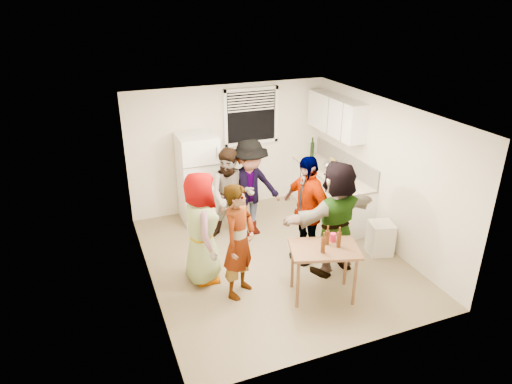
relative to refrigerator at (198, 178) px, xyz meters
name	(u,v)px	position (x,y,z in m)	size (l,w,h in m)	color
room	(274,259)	(0.75, -1.88, -0.85)	(4.00, 4.50, 2.50)	silver
window	(251,117)	(1.20, 0.33, 1.00)	(1.12, 0.10, 1.06)	white
refrigerator	(198,178)	(0.00, 0.00, 0.00)	(0.70, 0.70, 1.70)	white
counter_lower	(330,194)	(2.45, -0.73, -0.42)	(0.60, 2.20, 0.86)	white
countertop	(331,173)	(2.45, -0.73, 0.03)	(0.64, 2.22, 0.04)	beige
backsplash	(345,161)	(2.74, -0.73, 0.23)	(0.03, 2.20, 0.36)	#A7A29B
upper_cabinets	(336,115)	(2.58, -0.53, 1.10)	(0.34, 1.60, 0.70)	white
kettle	(328,171)	(2.40, -0.69, 0.05)	(0.27, 0.22, 0.22)	silver
paper_towel	(341,179)	(2.43, -1.12, 0.05)	(0.13, 0.13, 0.28)	white
wine_bottle	(312,157)	(2.50, 0.18, 0.05)	(0.08, 0.08, 0.31)	black
beer_bottle_counter	(342,183)	(2.35, -1.27, 0.05)	(0.06, 0.06, 0.25)	#47230C
blue_cup	(341,186)	(2.26, -1.40, 0.05)	(0.09, 0.09, 0.12)	#0507CA
picture_frame	(333,161)	(2.67, -0.40, 0.12)	(0.02, 0.17, 0.15)	#EBC551
trash_bin	(380,240)	(2.50, -2.35, -0.60)	(0.38, 0.38, 0.56)	silver
serving_table	(321,295)	(1.00, -3.04, -0.85)	(0.95, 0.63, 0.80)	brown
beer_bottle_table	(327,244)	(1.09, -2.97, -0.05)	(0.06, 0.06, 0.22)	#47230C
red_cup	(333,241)	(1.21, -2.92, -0.05)	(0.09, 0.09, 0.12)	#CB1D41
guest_grey	(204,278)	(-0.48, -1.99, -0.85)	(0.86, 1.76, 0.56)	gray
guest_stripe	(240,292)	(-0.08, -2.54, -0.85)	(0.63, 1.73, 0.41)	#141933
guest_back_left	(232,237)	(0.34, -0.94, -0.85)	(0.82, 1.68, 0.64)	brown
guest_back_right	(250,233)	(0.69, -0.92, -0.85)	(1.16, 1.79, 0.67)	#3F3F44
guest_black	(304,258)	(1.23, -2.04, -0.85)	(1.06, 1.81, 0.44)	black
guest_orange	(332,269)	(1.49, -2.51, -0.85)	(1.71, 1.84, 0.54)	#EB6B4B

